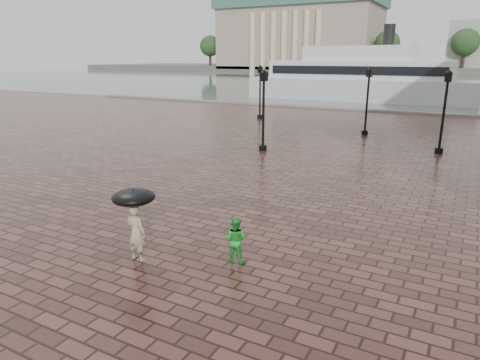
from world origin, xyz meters
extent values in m
plane|color=#341D17|center=(0.00, 0.00, 0.00)|extent=(300.00, 300.00, 0.00)
plane|color=#4A565A|center=(0.00, 92.00, 0.00)|extent=(240.00, 240.00, 0.00)
cube|color=slate|center=(0.00, 32.00, 0.00)|extent=(80.00, 0.60, 0.30)
cube|color=#4C4C47|center=(0.00, 160.00, 1.00)|extent=(300.00, 60.00, 2.00)
cube|color=gray|center=(-55.00, 145.00, 12.00)|extent=(55.00, 30.00, 22.00)
cube|color=#386754|center=(-55.00, 145.00, 24.00)|extent=(57.00, 32.00, 4.00)
cylinder|color=#2D2119|center=(-90.00, 138.00, 4.00)|extent=(1.00, 1.00, 8.00)
sphere|color=#243A1A|center=(-90.00, 138.00, 9.50)|extent=(8.00, 8.00, 8.00)
cylinder|color=#2D2119|center=(-67.50, 138.00, 4.00)|extent=(1.00, 1.00, 8.00)
sphere|color=#243A1A|center=(-67.50, 138.00, 9.50)|extent=(8.00, 8.00, 8.00)
cylinder|color=#2D2119|center=(-45.00, 138.00, 4.00)|extent=(1.00, 1.00, 8.00)
sphere|color=#243A1A|center=(-45.00, 138.00, 9.50)|extent=(8.00, 8.00, 8.00)
cylinder|color=#2D2119|center=(-22.50, 138.00, 4.00)|extent=(1.00, 1.00, 8.00)
sphere|color=#243A1A|center=(-22.50, 138.00, 9.50)|extent=(8.00, 8.00, 8.00)
cylinder|color=#2D2119|center=(0.00, 138.00, 4.00)|extent=(1.00, 1.00, 8.00)
sphere|color=#243A1A|center=(0.00, 138.00, 9.50)|extent=(8.00, 8.00, 8.00)
cylinder|color=black|center=(-6.00, 10.00, 0.15)|extent=(0.44, 0.44, 0.30)
cylinder|color=black|center=(-6.00, 10.00, 2.00)|extent=(0.14, 0.14, 4.00)
cube|color=black|center=(-6.00, 10.00, 4.15)|extent=(0.35, 0.35, 0.50)
sphere|color=beige|center=(-6.00, 10.00, 4.15)|extent=(0.28, 0.28, 0.28)
cylinder|color=black|center=(3.00, 14.00, 0.15)|extent=(0.44, 0.44, 0.30)
cylinder|color=black|center=(3.00, 14.00, 2.00)|extent=(0.14, 0.14, 4.00)
cube|color=black|center=(3.00, 14.00, 4.15)|extent=(0.35, 0.35, 0.50)
sphere|color=beige|center=(3.00, 14.00, 4.15)|extent=(0.28, 0.28, 0.28)
cylinder|color=black|center=(-12.00, 22.00, 0.15)|extent=(0.44, 0.44, 0.30)
cylinder|color=black|center=(-12.00, 22.00, 2.00)|extent=(0.14, 0.14, 4.00)
cube|color=black|center=(-12.00, 22.00, 4.15)|extent=(0.35, 0.35, 0.50)
sphere|color=beige|center=(-12.00, 22.00, 4.15)|extent=(0.28, 0.28, 0.28)
cylinder|color=black|center=(-2.00, 18.00, 0.15)|extent=(0.44, 0.44, 0.30)
cylinder|color=black|center=(-2.00, 18.00, 2.00)|extent=(0.14, 0.14, 4.00)
cube|color=black|center=(-2.00, 18.00, 4.15)|extent=(0.35, 0.35, 0.50)
sphere|color=beige|center=(-2.00, 18.00, 4.15)|extent=(0.28, 0.28, 0.28)
imported|color=tan|center=(-2.97, -4.11, 0.77)|extent=(0.57, 0.38, 1.54)
imported|color=green|center=(-0.64, -2.97, 0.61)|extent=(0.62, 0.49, 1.22)
cube|color=silver|center=(-8.57, 42.77, 1.30)|extent=(27.22, 7.00, 2.60)
cube|color=silver|center=(-8.57, 42.77, 3.69)|extent=(21.78, 6.03, 2.17)
cube|color=silver|center=(-8.57, 42.77, 5.64)|extent=(13.10, 5.22, 1.73)
cylinder|color=black|center=(-5.32, 42.71, 7.59)|extent=(1.30, 1.30, 2.60)
cube|color=black|center=(-8.62, 39.89, 3.69)|extent=(20.60, 0.47, 0.98)
cube|color=black|center=(-8.52, 45.64, 3.69)|extent=(20.60, 0.47, 0.98)
cylinder|color=black|center=(-2.97, -4.11, 1.31)|extent=(0.02, 0.02, 0.95)
ellipsoid|color=black|center=(-2.97, -4.11, 1.74)|extent=(1.10, 1.10, 0.39)
camera|label=1|loc=(4.32, -11.91, 5.17)|focal=32.00mm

